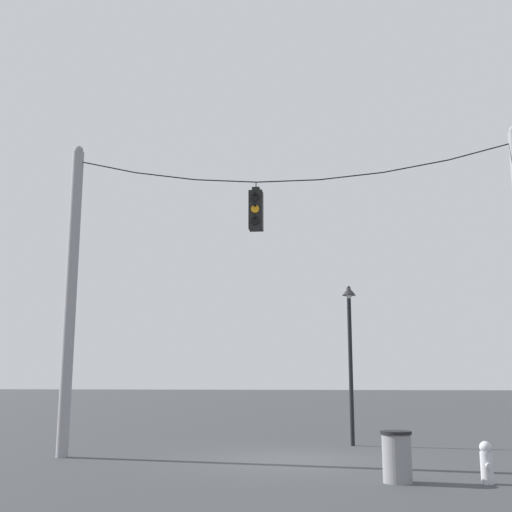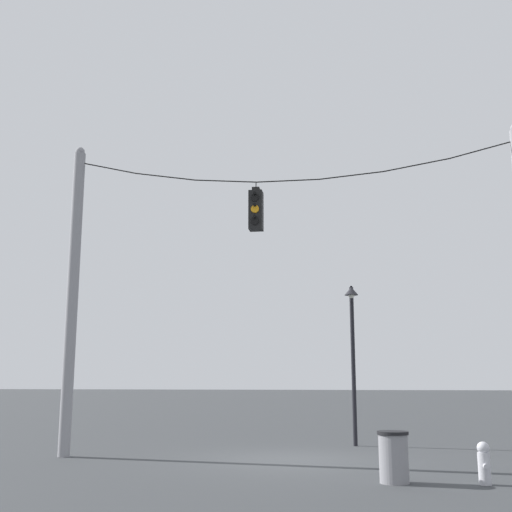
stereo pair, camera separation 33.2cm
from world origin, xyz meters
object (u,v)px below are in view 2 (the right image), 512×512
object	(u,v)px
street_lamp	(352,335)
fire_hydrant	(484,463)
traffic_light_near_left_pole	(256,210)
trash_bin	(394,457)
utility_pole_left	(72,295)

from	to	relation	value
street_lamp	fire_hydrant	bearing A→B (deg)	-70.41
traffic_light_near_left_pole	trash_bin	xyz separation A→B (m)	(2.99, -2.96, -5.58)
utility_pole_left	traffic_light_near_left_pole	world-z (taller)	utility_pole_left
street_lamp	trash_bin	bearing A→B (deg)	-84.06
street_lamp	fire_hydrant	size ratio (longest dim) A/B	6.04
traffic_light_near_left_pole	street_lamp	distance (m)	5.08
utility_pole_left	fire_hydrant	xyz separation A→B (m)	(9.34, -2.91, -3.59)
fire_hydrant	trash_bin	size ratio (longest dim) A/B	0.82
street_lamp	trash_bin	distance (m)	6.99
traffic_light_near_left_pole	trash_bin	distance (m)	6.98
utility_pole_left	traffic_light_near_left_pole	xyz separation A→B (m)	(4.75, 0.00, 2.07)
utility_pole_left	traffic_light_near_left_pole	distance (m)	5.19
utility_pole_left	fire_hydrant	size ratio (longest dim) A/B	10.58
street_lamp	trash_bin	world-z (taller)	street_lamp
traffic_light_near_left_pole	street_lamp	xyz separation A→B (m)	(2.32, 3.47, -2.90)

